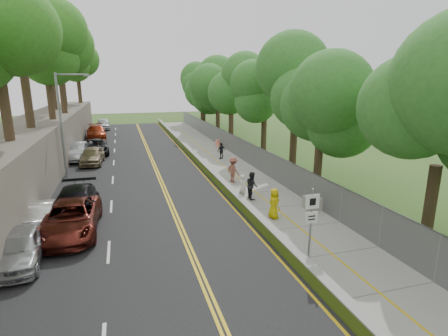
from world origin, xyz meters
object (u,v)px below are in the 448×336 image
car_0 (21,247)px  concrete_block (313,203)px  construction_barrel (218,143)px  person_far (221,151)px  car_2 (70,218)px  painter_0 (274,203)px  car_1 (39,218)px  signpost (311,216)px  streetlight (64,118)px

car_0 → concrete_block: bearing=6.6°
construction_barrel → person_far: person_far is taller
car_2 → painter_0: 10.50m
construction_barrel → concrete_block: bearing=-89.4°
car_1 → car_2: (1.60, -0.85, 0.12)m
car_1 → painter_0: (12.05, -1.87, 0.19)m
signpost → car_1: size_ratio=0.77×
streetlight → car_1: streetlight is taller
concrete_block → signpost: bearing=-122.0°
signpost → painter_0: size_ratio=1.83×
signpost → car_0: bearing=165.5°
car_0 → painter_0: 12.15m
signpost → concrete_block: size_ratio=2.82×
signpost → construction_barrel: (3.03, 25.77, -1.50)m
car_0 → car_2: size_ratio=0.75×
car_2 → person_far: (11.80, 14.18, 0.01)m
streetlight → construction_barrel: bearing=31.0°
construction_barrel → streetlight: bearing=-149.0°
painter_0 → person_far: (1.35, 15.19, -0.06)m
signpost → car_2: (-10.05, 5.56, -1.14)m
painter_0 → person_far: size_ratio=1.08×
signpost → concrete_block: signpost is taller
car_1 → concrete_block: bearing=-4.6°
car_2 → car_1: bearing=153.7°
car_1 → painter_0: 12.20m
car_0 → person_far: 21.43m
signpost → car_0: 12.09m
car_0 → car_2: car_2 is taller
construction_barrel → concrete_block: construction_barrel is taller
painter_0 → construction_barrel: bearing=-16.3°
construction_barrel → car_2: size_ratio=0.15×
streetlight → construction_barrel: 17.48m
concrete_block → painter_0: painter_0 is taller
concrete_block → person_far: person_far is taller
person_far → streetlight: bearing=-9.3°
car_2 → person_far: size_ratio=3.61×
signpost → person_far: (1.75, 19.74, -1.13)m
streetlight → person_far: 14.06m
concrete_block → car_1: (-14.90, 1.22, 0.29)m
construction_barrel → car_2: (-13.08, -20.21, 0.36)m
painter_0 → concrete_block: bearing=-86.3°
signpost → construction_barrel: bearing=83.3°
car_1 → painter_0: bearing=-8.7°
streetlight → construction_barrel: (14.55, 8.75, -4.17)m
signpost → car_1: signpost is taller
concrete_block → car_2: 13.31m
signpost → car_1: 13.36m
car_0 → signpost: bearing=-16.3°
car_2 → person_far: person_far is taller
car_0 → car_2: bearing=56.1°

